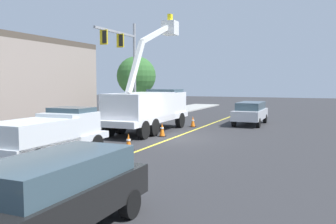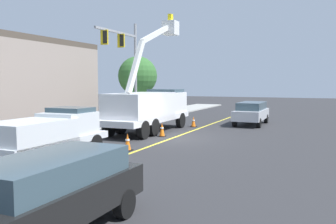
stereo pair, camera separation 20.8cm
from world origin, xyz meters
name	(u,v)px [view 2 (the right image)]	position (x,y,z in m)	size (l,w,h in m)	color
ground	(171,139)	(0.00, 0.00, 0.00)	(120.00, 120.00, 0.00)	#2D2D30
sidewalk_far_side	(70,131)	(0.10, 7.09, 0.06)	(60.00, 3.60, 0.12)	#9E9E99
lane_centre_stripe	(171,139)	(0.00, 0.00, 0.00)	(50.00, 0.16, 0.01)	yellow
utility_bucket_truck	(149,106)	(2.20, 2.42, 1.63)	(8.24, 2.69, 7.63)	white
service_pickup_truck	(48,132)	(-7.06, 2.57, 1.12)	(5.63, 2.26, 2.06)	silver
passing_minivan	(251,112)	(8.51, -2.99, 0.97)	(4.83, 2.01, 1.69)	silver
trailing_sedan	(47,191)	(-13.10, -2.68, 0.97)	(4.83, 2.01, 1.69)	black
traffic_cone_leading	(52,165)	(-9.38, 0.42, 0.44)	(0.40, 0.40, 0.89)	black
traffic_cone_mid_front	(128,142)	(-4.13, 0.50, 0.40)	(0.40, 0.40, 0.81)	black
traffic_cone_mid_rear	(162,130)	(0.51, 0.79, 0.40)	(0.40, 0.40, 0.82)	black
traffic_cone_trailing	(193,122)	(5.60, 0.58, 0.37)	(0.40, 0.40, 0.76)	black
traffic_signal_mast	(126,56)	(5.52, 6.00, 5.18)	(5.59, 0.59, 7.80)	gray
street_tree_right	(138,76)	(11.05, 7.88, 3.75)	(3.60, 3.60, 5.56)	brown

